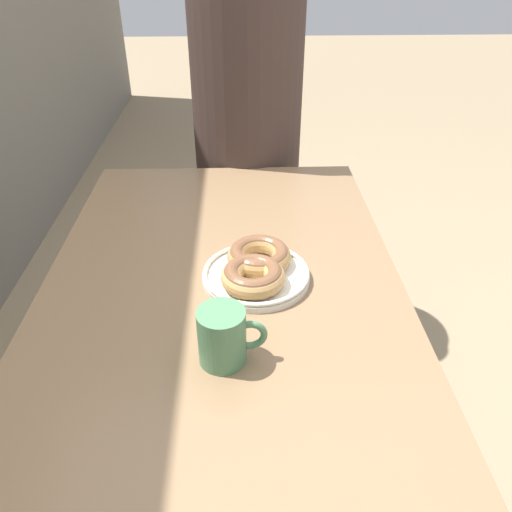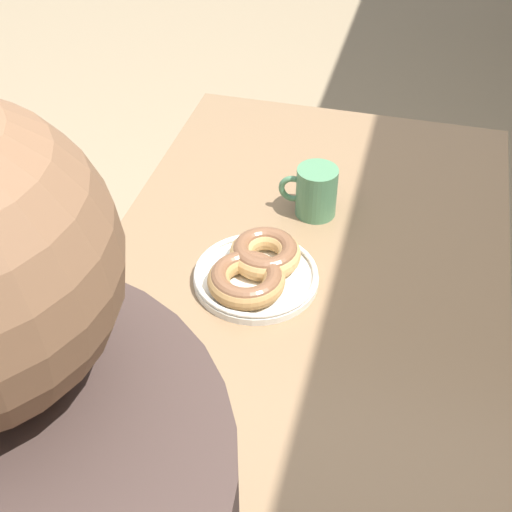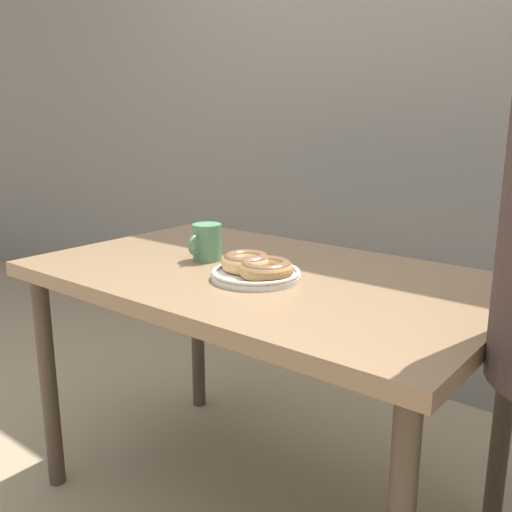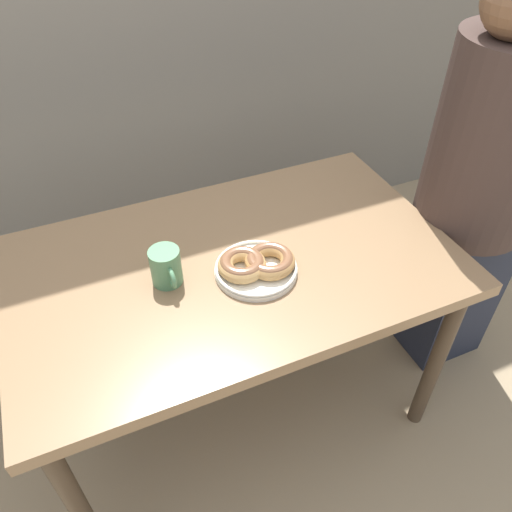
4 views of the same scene
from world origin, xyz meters
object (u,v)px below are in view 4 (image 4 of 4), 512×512
object	(u,v)px
dining_table	(234,279)
person_figure	(481,189)
donut_plate	(256,265)
coffee_mug	(166,267)

from	to	relation	value
dining_table	person_figure	distance (m)	0.82
donut_plate	coffee_mug	size ratio (longest dim) A/B	2.08
dining_table	donut_plate	world-z (taller)	donut_plate
coffee_mug	person_figure	bearing A→B (deg)	-3.34
dining_table	donut_plate	bearing A→B (deg)	-62.28
dining_table	coffee_mug	distance (m)	0.23
dining_table	coffee_mug	xyz separation A→B (m)	(-0.19, -0.01, 0.13)
donut_plate	coffee_mug	world-z (taller)	coffee_mug
dining_table	coffee_mug	world-z (taller)	coffee_mug
donut_plate	dining_table	bearing A→B (deg)	117.72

